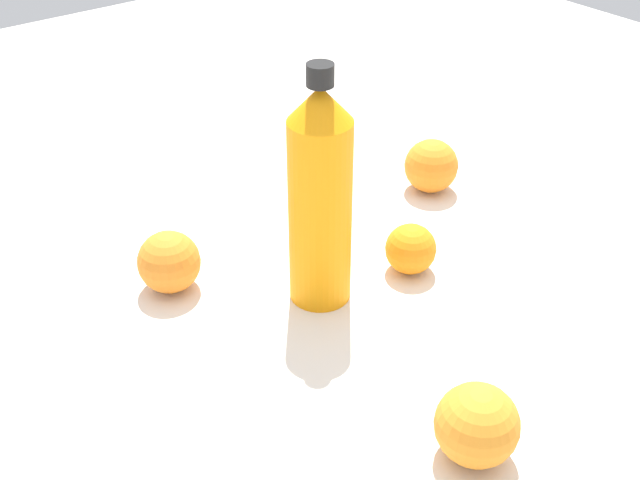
{
  "coord_description": "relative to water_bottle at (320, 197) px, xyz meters",
  "views": [
    {
      "loc": [
        0.63,
        -0.48,
        0.61
      ],
      "look_at": [
        -0.0,
        0.01,
        0.08
      ],
      "focal_mm": 45.68,
      "sensor_mm": 36.0,
      "label": 1
    }
  ],
  "objects": [
    {
      "name": "ground_plane",
      "position": [
        0.0,
        -0.01,
        -0.14
      ],
      "size": [
        2.4,
        2.4,
        0.0
      ],
      "primitive_type": "plane",
      "color": "silver"
    },
    {
      "name": "water_bottle",
      "position": [
        0.0,
        0.0,
        0.0
      ],
      "size": [
        0.07,
        0.07,
        0.3
      ],
      "rotation": [
        0.0,
        0.0,
        0.46
      ],
      "color": "orange",
      "rests_on": "ground_plane"
    },
    {
      "name": "orange_0",
      "position": [
        -0.12,
        -0.14,
        -0.1
      ],
      "size": [
        0.08,
        0.08,
        0.08
      ],
      "primitive_type": "sphere",
      "color": "orange",
      "rests_on": "ground_plane"
    },
    {
      "name": "orange_1",
      "position": [
        0.03,
        0.12,
        -0.11
      ],
      "size": [
        0.07,
        0.07,
        0.07
      ],
      "primitive_type": "sphere",
      "color": "orange",
      "rests_on": "ground_plane"
    },
    {
      "name": "orange_2",
      "position": [
        0.29,
        -0.04,
        -0.1
      ],
      "size": [
        0.08,
        0.08,
        0.08
      ],
      "primitive_type": "sphere",
      "color": "orange",
      "rests_on": "ground_plane"
    },
    {
      "name": "orange_3",
      "position": [
        -0.1,
        0.29,
        -0.1
      ],
      "size": [
        0.08,
        0.08,
        0.08
      ],
      "primitive_type": "sphere",
      "color": "orange",
      "rests_on": "ground_plane"
    }
  ]
}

